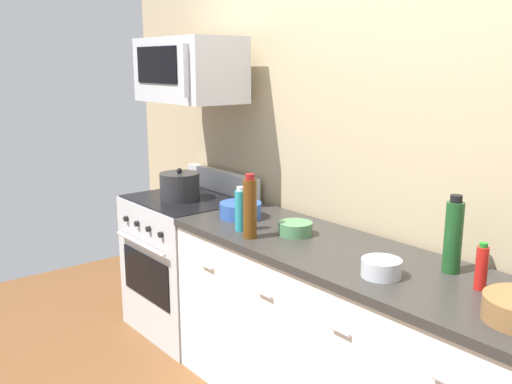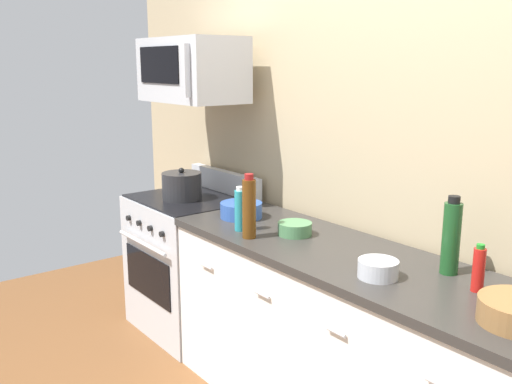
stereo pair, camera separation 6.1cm
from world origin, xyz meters
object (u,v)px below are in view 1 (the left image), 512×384
(microwave, at_px, (189,70))
(bowl_blue_mixing, at_px, (241,210))
(bowl_steel_prep, at_px, (381,267))
(bottle_dish_soap, at_px, (240,210))
(bottle_wine_green, at_px, (453,236))
(range_oven, at_px, (189,263))
(bowl_green_glaze, at_px, (295,228))
(bottle_hot_sauce_red, at_px, (482,267))
(bottle_wine_amber, at_px, (250,208))
(stockpot, at_px, (180,186))

(microwave, bearing_deg, bowl_blue_mixing, -5.52)
(bowl_steel_prep, bearing_deg, bottle_dish_soap, -176.82)
(bottle_wine_green, bearing_deg, bowl_steel_prep, -119.15)
(range_oven, height_order, bowl_green_glaze, range_oven)
(bottle_dish_soap, height_order, bowl_steel_prep, bottle_dish_soap)
(microwave, bearing_deg, bottle_hot_sauce_red, 0.77)
(bottle_dish_soap, bearing_deg, bottle_wine_amber, -16.75)
(stockpot, bearing_deg, microwave, 89.87)
(range_oven, height_order, bottle_hot_sauce_red, bottle_hot_sauce_red)
(bottle_wine_amber, height_order, bowl_steel_prep, bottle_wine_amber)
(microwave, height_order, bottle_wine_green, microwave)
(microwave, bearing_deg, bowl_steel_prep, -5.59)
(bottle_hot_sauce_red, xyz_separation_m, stockpot, (-2.04, -0.13, -0.00))
(bowl_blue_mixing, bearing_deg, range_oven, 178.75)
(microwave, xyz_separation_m, bowl_steel_prep, (1.70, -0.17, -0.79))
(bottle_wine_green, bearing_deg, bowl_green_glaze, -169.71)
(bowl_green_glaze, bearing_deg, bottle_wine_amber, -116.41)
(bottle_wine_amber, relative_size, bowl_steel_prep, 1.97)
(bowl_steel_prep, distance_m, bowl_green_glaze, 0.67)
(stockpot, bearing_deg, bowl_blue_mixing, 3.85)
(bottle_wine_amber, height_order, bottle_wine_green, bottle_wine_green)
(bowl_blue_mixing, bearing_deg, bottle_dish_soap, -37.72)
(microwave, height_order, bottle_hot_sauce_red, microwave)
(bowl_green_glaze, bearing_deg, bottle_hot_sauce_red, 3.84)
(microwave, bearing_deg, stockpot, -90.13)
(bottle_hot_sauce_red, height_order, bottle_wine_green, bottle_wine_green)
(microwave, relative_size, bottle_dish_soap, 3.11)
(bowl_steel_prep, distance_m, stockpot, 1.70)
(bottle_hot_sauce_red, bearing_deg, bowl_blue_mixing, -176.61)
(microwave, relative_size, bottle_wine_amber, 2.24)
(range_oven, height_order, bottle_wine_amber, bottle_wine_amber)
(bottle_hot_sauce_red, bearing_deg, bowl_green_glaze, -176.16)
(bottle_wine_amber, xyz_separation_m, bottle_dish_soap, (-0.13, 0.04, -0.04))
(bottle_hot_sauce_red, xyz_separation_m, bottle_wine_amber, (-1.10, -0.28, 0.07))
(bottle_wine_amber, bearing_deg, bowl_blue_mixing, 149.50)
(bottle_dish_soap, bearing_deg, bottle_hot_sauce_red, 11.19)
(range_oven, height_order, microwave, microwave)
(bowl_green_glaze, bearing_deg, range_oven, -179.70)
(microwave, bearing_deg, bottle_dish_soap, -15.09)
(microwave, bearing_deg, range_oven, -90.29)
(bottle_wine_green, height_order, bowl_green_glaze, bottle_wine_green)
(bottle_wine_amber, bearing_deg, bowl_steel_prep, 6.65)
(range_oven, xyz_separation_m, bottle_wine_amber, (0.93, -0.21, 0.61))
(range_oven, xyz_separation_m, bowl_blue_mixing, (0.60, -0.01, 0.50))
(range_oven, bearing_deg, bowl_green_glaze, 0.30)
(microwave, distance_m, bottle_dish_soap, 1.10)
(range_oven, xyz_separation_m, microwave, (0.00, 0.04, 1.28))
(range_oven, relative_size, stockpot, 4.14)
(bottle_hot_sauce_red, xyz_separation_m, bowl_green_glaze, (-0.99, -0.07, -0.06))
(bottle_wine_green, relative_size, bottle_dish_soap, 1.41)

